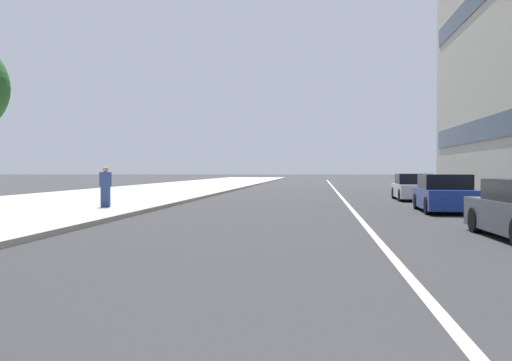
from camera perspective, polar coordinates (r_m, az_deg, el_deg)
name	(u,v)px	position (r m, az deg, el deg)	size (l,w,h in m)	color
sidewalk_right_plaza	(109,196)	(33.63, -14.09, -1.52)	(160.00, 10.84, 0.15)	#B2ADA3
lane_centre_stripe	(340,195)	(36.59, 8.14, -1.40)	(110.00, 0.16, 0.01)	silver
car_far_down_avenue	(445,194)	(22.76, 17.88, -1.28)	(4.40, 1.94, 1.39)	navy
car_mid_block_traffic	(414,188)	(31.20, 15.12, -0.70)	(4.45, 1.95, 1.36)	silver
pedestrian_on_plaza	(105,187)	(22.90, -14.44, -0.60)	(0.30, 0.43, 1.53)	#33478C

